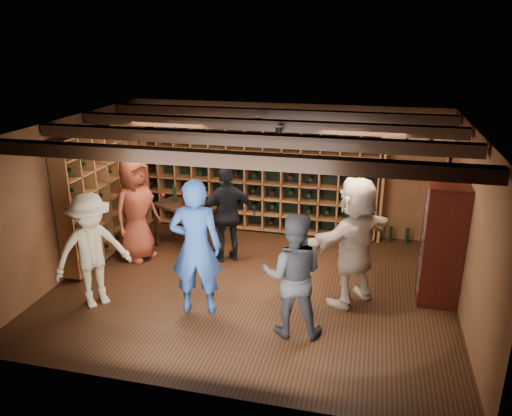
% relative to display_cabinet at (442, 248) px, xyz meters
% --- Properties ---
extents(ground, '(6.00, 6.00, 0.00)m').
position_rel_display_cabinet_xyz_m(ground, '(-2.71, -0.20, -0.86)').
color(ground, black).
rests_on(ground, ground).
extents(room_shell, '(6.00, 6.00, 6.00)m').
position_rel_display_cabinet_xyz_m(room_shell, '(-2.71, -0.15, 1.56)').
color(room_shell, brown).
rests_on(room_shell, ground).
extents(wine_rack_back, '(4.65, 0.30, 2.20)m').
position_rel_display_cabinet_xyz_m(wine_rack_back, '(-3.24, 2.13, 0.29)').
color(wine_rack_back, brown).
rests_on(wine_rack_back, ground).
extents(wine_rack_left, '(0.30, 2.65, 2.20)m').
position_rel_display_cabinet_xyz_m(wine_rack_left, '(-5.54, 0.62, 0.29)').
color(wine_rack_left, brown).
rests_on(wine_rack_left, ground).
extents(crate_shelf, '(1.20, 0.32, 2.07)m').
position_rel_display_cabinet_xyz_m(crate_shelf, '(-0.31, 2.12, 0.71)').
color(crate_shelf, brown).
rests_on(crate_shelf, ground).
extents(display_cabinet, '(0.55, 0.50, 1.75)m').
position_rel_display_cabinet_xyz_m(display_cabinet, '(0.00, 0.00, 0.00)').
color(display_cabinet, '#340E0A').
rests_on(display_cabinet, ground).
extents(man_blue_shirt, '(0.79, 0.60, 1.94)m').
position_rel_display_cabinet_xyz_m(man_blue_shirt, '(-3.30, -1.05, 0.11)').
color(man_blue_shirt, navy).
rests_on(man_blue_shirt, ground).
extents(man_grey_suit, '(0.87, 0.71, 1.66)m').
position_rel_display_cabinet_xyz_m(man_grey_suit, '(-1.92, -1.29, -0.02)').
color(man_grey_suit, black).
rests_on(man_grey_suit, ground).
extents(guest_red_floral, '(0.86, 1.03, 1.79)m').
position_rel_display_cabinet_xyz_m(guest_red_floral, '(-4.90, 0.36, 0.04)').
color(guest_red_floral, maroon).
rests_on(guest_red_floral, ground).
extents(guest_woman_black, '(1.04, 0.83, 1.65)m').
position_rel_display_cabinet_xyz_m(guest_woman_black, '(-3.36, 0.66, -0.03)').
color(guest_woman_black, black).
rests_on(guest_woman_black, ground).
extents(guest_khaki, '(1.18, 1.23, 1.68)m').
position_rel_display_cabinet_xyz_m(guest_khaki, '(-4.79, -1.22, -0.02)').
color(guest_khaki, '#9B906B').
rests_on(guest_khaki, ground).
extents(guest_beige, '(1.55, 1.72, 1.90)m').
position_rel_display_cabinet_xyz_m(guest_beige, '(-1.21, -0.28, 0.09)').
color(guest_beige, tan).
rests_on(guest_beige, ground).
extents(tasting_table, '(1.24, 0.94, 1.12)m').
position_rel_display_cabinet_xyz_m(tasting_table, '(-4.24, 0.92, -0.11)').
color(tasting_table, black).
rests_on(tasting_table, ground).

